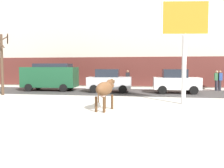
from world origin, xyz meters
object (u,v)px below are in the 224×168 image
object	(u,v)px
pedestrian_near_billboard	(220,80)
cow_brown	(105,89)
pedestrian_far_left	(128,80)
pedestrian_by_cars	(217,80)
bare_tree_left_lot	(1,60)
car_white_hatchback	(176,81)
car_silver_hatchback	(109,81)
billboard	(185,24)
car_darkgreen_van	(50,76)

from	to	relation	value
pedestrian_near_billboard	cow_brown	bearing A→B (deg)	-126.31
cow_brown	pedestrian_far_left	xyz separation A→B (m)	(-0.04, 10.78, -0.11)
pedestrian_by_cars	bare_tree_left_lot	size ratio (longest dim) A/B	0.37
cow_brown	pedestrian_by_cars	bearing A→B (deg)	54.64
car_white_hatchback	pedestrian_by_cars	size ratio (longest dim) A/B	2.07
car_silver_hatchback	pedestrian_far_left	bearing A→B (deg)	65.98
car_white_hatchback	pedestrian_far_left	distance (m)	4.85
billboard	car_white_hatchback	xyz separation A→B (m)	(0.12, 5.56, -3.39)
billboard	car_darkgreen_van	size ratio (longest dim) A/B	1.19
pedestrian_by_cars	bare_tree_left_lot	xyz separation A→B (m)	(-16.17, -6.10, 1.65)
pedestrian_far_left	pedestrian_by_cars	bearing A→B (deg)	0.00
pedestrian_near_billboard	pedestrian_by_cars	bearing A→B (deg)	180.00
car_silver_hatchback	car_white_hatchback	xyz separation A→B (m)	(5.27, 0.08, 0.00)
car_darkgreen_van	bare_tree_left_lot	world-z (taller)	bare_tree_left_lot
billboard	car_silver_hatchback	distance (m)	8.25
cow_brown	car_silver_hatchback	world-z (taller)	car_silver_hatchback
car_silver_hatchback	cow_brown	bearing A→B (deg)	-80.99
billboard	pedestrian_near_billboard	distance (m)	9.81
cow_brown	car_silver_hatchback	xyz separation A→B (m)	(-1.27, 8.02, -0.07)
pedestrian_near_billboard	pedestrian_far_left	size ratio (longest dim) A/B	1.00
cow_brown	pedestrian_far_left	distance (m)	10.78
car_silver_hatchback	pedestrian_near_billboard	size ratio (longest dim) A/B	2.07
billboard	car_silver_hatchback	size ratio (longest dim) A/B	1.55
car_white_hatchback	pedestrian_by_cars	distance (m)	4.54
cow_brown	car_white_hatchback	world-z (taller)	car_white_hatchback
pedestrian_near_billboard	pedestrian_far_left	world-z (taller)	same
car_silver_hatchback	car_darkgreen_van	bearing A→B (deg)	176.04
car_darkgreen_van	bare_tree_left_lot	bearing A→B (deg)	-118.76
car_white_hatchback	pedestrian_by_cars	world-z (taller)	car_white_hatchback
car_white_hatchback	pedestrian_near_billboard	size ratio (longest dim) A/B	2.07
cow_brown	bare_tree_left_lot	xyz separation A→B (m)	(-8.52, 4.68, 1.54)
billboard	car_white_hatchback	world-z (taller)	billboard
pedestrian_near_billboard	pedestrian_far_left	xyz separation A→B (m)	(-7.96, 0.00, 0.00)
car_darkgreen_van	pedestrian_near_billboard	xyz separation A→B (m)	(14.41, 2.40, -0.36)
car_darkgreen_van	car_white_hatchback	distance (m)	10.50
car_darkgreen_van	pedestrian_near_billboard	size ratio (longest dim) A/B	2.71
pedestrian_by_cars	pedestrian_far_left	size ratio (longest dim) A/B	1.00
cow_brown	car_darkgreen_van	size ratio (longest dim) A/B	0.41
billboard	car_silver_hatchback	world-z (taller)	billboard
car_silver_hatchback	pedestrian_far_left	distance (m)	3.03
cow_brown	billboard	distance (m)	5.70
car_silver_hatchback	bare_tree_left_lot	size ratio (longest dim) A/B	0.77
cow_brown	car_darkgreen_van	xyz separation A→B (m)	(-6.49, 8.38, 0.25)
pedestrian_near_billboard	bare_tree_left_lot	distance (m)	17.62
pedestrian_far_left	bare_tree_left_lot	world-z (taller)	bare_tree_left_lot
billboard	pedestrian_far_left	world-z (taller)	billboard
car_darkgreen_van	pedestrian_by_cars	size ratio (longest dim) A/B	2.71
cow_brown	pedestrian_by_cars	xyz separation A→B (m)	(7.65, 10.78, -0.11)
pedestrian_near_billboard	car_darkgreen_van	bearing A→B (deg)	-170.54
car_darkgreen_van	pedestrian_far_left	size ratio (longest dim) A/B	2.71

